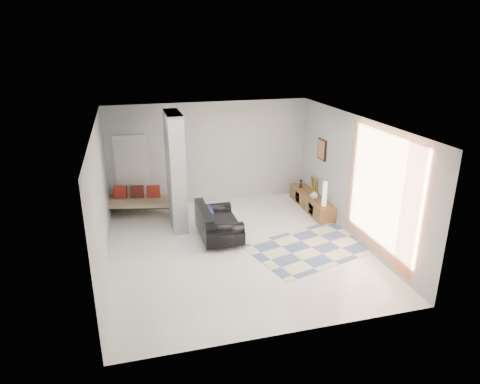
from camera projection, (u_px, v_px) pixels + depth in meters
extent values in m
plane|color=silver|center=(237.00, 248.00, 9.47)|extent=(6.00, 6.00, 0.00)
plane|color=white|center=(237.00, 123.00, 8.51)|extent=(6.00, 6.00, 0.00)
plane|color=#ABADB0|center=(210.00, 153.00, 11.71)|extent=(6.00, 0.00, 6.00)
plane|color=#ABADB0|center=(289.00, 255.00, 6.27)|extent=(6.00, 0.00, 6.00)
plane|color=#ABADB0|center=(101.00, 201.00, 8.32)|extent=(0.00, 6.00, 6.00)
plane|color=#ABADB0|center=(355.00, 178.00, 9.66)|extent=(0.00, 6.00, 6.00)
cube|color=#9FA3A5|center=(176.00, 171.00, 10.18)|extent=(0.35, 1.20, 2.80)
cube|color=silver|center=(132.00, 173.00, 11.30)|extent=(0.85, 0.06, 2.04)
plane|color=#FB8042|center=(380.00, 194.00, 8.58)|extent=(0.00, 2.55, 2.55)
cube|color=#331A0E|center=(322.00, 150.00, 11.11)|extent=(0.04, 0.45, 0.55)
cube|color=brown|center=(312.00, 202.00, 11.56)|extent=(0.45, 2.06, 0.40)
cube|color=#331A0E|center=(311.00, 209.00, 11.09)|extent=(0.02, 0.27, 0.28)
cube|color=#331A0E|center=(298.00, 197.00, 11.92)|extent=(0.02, 0.27, 0.28)
cube|color=gold|center=(314.00, 184.00, 11.72)|extent=(0.09, 0.32, 0.40)
cube|color=silver|center=(316.00, 199.00, 11.03)|extent=(0.04, 0.10, 0.12)
cylinder|color=silver|center=(210.00, 249.00, 9.31)|extent=(0.05, 0.05, 0.10)
cylinder|color=silver|center=(200.00, 227.00, 10.42)|extent=(0.05, 0.05, 0.10)
cylinder|color=silver|center=(240.00, 246.00, 9.48)|extent=(0.05, 0.05, 0.10)
cylinder|color=silver|center=(227.00, 224.00, 10.59)|extent=(0.05, 0.05, 0.10)
cube|color=black|center=(219.00, 228.00, 9.88)|extent=(0.88, 1.46, 0.30)
cube|color=black|center=(204.00, 216.00, 9.69)|extent=(0.20, 1.46, 0.36)
cylinder|color=black|center=(225.00, 230.00, 9.25)|extent=(0.83, 0.28, 0.28)
cylinder|color=black|center=(213.00, 209.00, 10.36)|extent=(0.83, 0.28, 0.28)
cube|color=black|center=(209.00, 215.00, 9.71)|extent=(0.14, 0.54, 0.31)
cylinder|color=black|center=(104.00, 214.00, 10.77)|extent=(0.04, 0.04, 0.40)
cylinder|color=black|center=(177.00, 213.00, 10.85)|extent=(0.04, 0.04, 0.40)
cylinder|color=black|center=(111.00, 203.00, 11.48)|extent=(0.04, 0.04, 0.40)
cylinder|color=black|center=(180.00, 202.00, 11.56)|extent=(0.04, 0.04, 0.40)
cube|color=beige|center=(143.00, 202.00, 11.10)|extent=(1.97, 1.15, 0.12)
cube|color=maroon|center=(120.00, 192.00, 11.14)|extent=(0.37, 0.23, 0.33)
cube|color=#592016|center=(137.00, 192.00, 11.16)|extent=(0.37, 0.23, 0.33)
cube|color=maroon|center=(153.00, 191.00, 11.18)|extent=(0.37, 0.23, 0.33)
cube|color=beige|center=(311.00, 247.00, 9.49)|extent=(3.04, 2.43, 0.01)
cylinder|color=white|center=(325.00, 194.00, 10.67)|extent=(0.12, 0.12, 0.64)
imported|color=white|center=(314.00, 195.00, 11.24)|extent=(0.21, 0.21, 0.21)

